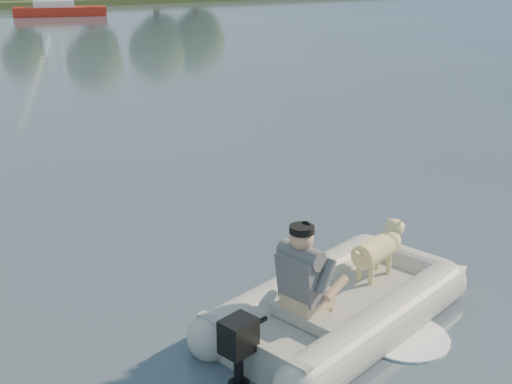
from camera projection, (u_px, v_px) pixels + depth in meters
water at (347, 282)px, 8.49m from camera, size 160.00×160.00×0.00m
dinghy at (346, 268)px, 7.46m from camera, size 5.77×4.73×1.48m
man at (302, 273)px, 6.91m from camera, size 0.91×0.83×1.16m
dog at (375, 254)px, 8.00m from camera, size 1.06×0.58×0.67m
outboard_motor at (239, 355)px, 6.33m from camera, size 0.51×0.41×0.85m
sailboat at (59, 11)px, 50.26m from camera, size 7.27×4.09×9.57m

